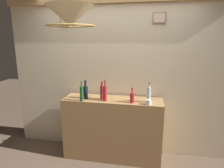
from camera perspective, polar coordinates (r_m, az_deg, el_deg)
panelled_rear_partition at (r=3.20m, az=1.14°, el=3.52°), size 3.58×0.15×2.56m
bar_shelf_unit at (r=3.19m, az=0.17°, el=-12.91°), size 1.53×0.43×0.99m
liquor_bottle_gin at (r=2.89m, az=-2.06°, el=-2.69°), size 0.06×0.06×0.32m
liquor_bottle_rum at (r=2.97m, az=-2.93°, el=-2.37°), size 0.06×0.06×0.27m
liquor_bottle_whiskey at (r=2.87m, az=10.71°, el=-3.03°), size 0.05×0.05×0.29m
liquor_bottle_scotch at (r=3.03m, az=-7.75°, el=-2.28°), size 0.07×0.07×0.29m
liquor_bottle_rye at (r=2.92m, az=-8.87°, el=-2.74°), size 0.05×0.05×0.30m
liquor_bottle_sherry at (r=2.83m, az=5.93°, el=-3.95°), size 0.06×0.06×0.22m
glass_tumbler_rocks at (r=2.79m, az=10.67°, el=-5.29°), size 0.07×0.07×0.07m
pendant_lamp at (r=2.35m, az=-12.20°, el=18.85°), size 0.54×0.54×0.49m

